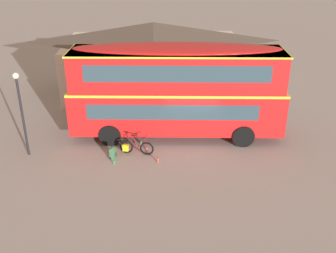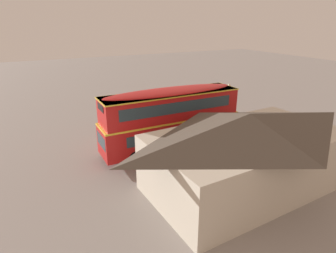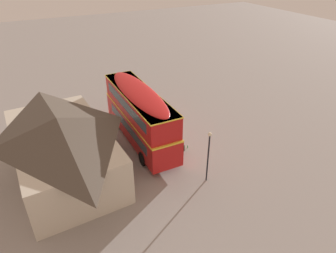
# 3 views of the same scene
# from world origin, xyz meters

# --- Properties ---
(ground_plane) EXTENTS (120.00, 120.00, 0.00)m
(ground_plane) POSITION_xyz_m (0.00, 0.00, 0.00)
(ground_plane) COLOR gray
(double_decker_bus) EXTENTS (10.65, 2.68, 4.79)m
(double_decker_bus) POSITION_xyz_m (-0.72, 0.53, 2.64)
(double_decker_bus) COLOR black
(double_decker_bus) RESTS_ON ground
(touring_bicycle) EXTENTS (1.68, 0.49, 1.01)m
(touring_bicycle) POSITION_xyz_m (-2.70, -1.55, 0.37)
(touring_bicycle) COLOR black
(touring_bicycle) RESTS_ON ground
(backpack_on_ground) EXTENTS (0.34, 0.33, 0.58)m
(backpack_on_ground) POSITION_xyz_m (-3.71, -1.97, 0.30)
(backpack_on_ground) COLOR #386642
(backpack_on_ground) RESTS_ON ground
(water_bottle_red_squeeze) EXTENTS (0.07, 0.07, 0.25)m
(water_bottle_red_squeeze) POSITION_xyz_m (-1.59, -2.31, 0.12)
(water_bottle_red_squeeze) COLOR #D84C33
(water_bottle_red_squeeze) RESTS_ON ground
(water_bottle_green_metal) EXTENTS (0.07, 0.07, 0.23)m
(water_bottle_green_metal) POSITION_xyz_m (-3.59, -2.53, 0.11)
(water_bottle_green_metal) COLOR green
(water_bottle_green_metal) RESTS_ON ground
(pub_building) EXTENTS (11.95, 7.21, 4.62)m
(pub_building) POSITION_xyz_m (-2.19, 7.17, 2.35)
(pub_building) COLOR beige
(pub_building) RESTS_ON ground
(street_lamp) EXTENTS (0.28, 0.28, 4.07)m
(street_lamp) POSITION_xyz_m (-7.80, -1.66, 2.56)
(street_lamp) COLOR black
(street_lamp) RESTS_ON ground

